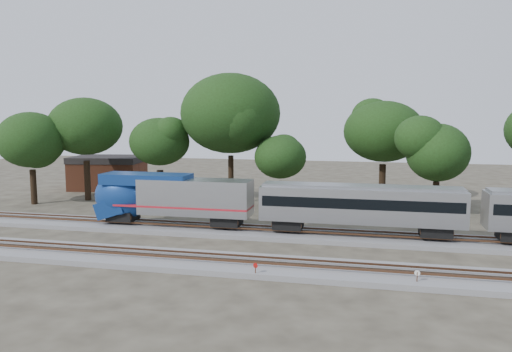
{
  "coord_description": "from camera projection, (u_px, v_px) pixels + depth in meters",
  "views": [
    {
      "loc": [
        8.46,
        -38.02,
        11.09
      ],
      "look_at": [
        -1.26,
        5.0,
        5.57
      ],
      "focal_mm": 35.0,
      "sensor_mm": 36.0,
      "label": 1
    }
  ],
  "objects": [
    {
      "name": "tree_1",
      "position": [
        85.0,
        126.0,
        63.22
      ],
      "size": [
        9.65,
        9.65,
        13.61
      ],
      "color": "black",
      "rests_on": "ground"
    },
    {
      "name": "tree_6",
      "position": [
        438.0,
        153.0,
        53.87
      ],
      "size": [
        7.04,
        7.04,
        9.93
      ],
      "color": "black",
      "rests_on": "ground"
    },
    {
      "name": "tree_4",
      "position": [
        280.0,
        157.0,
        57.69
      ],
      "size": [
        6.21,
        6.21,
        8.75
      ],
      "color": "black",
      "rests_on": "ground"
    },
    {
      "name": "track_near",
      "position": [
        246.0,
        265.0,
        36.13
      ],
      "size": [
        160.0,
        5.0,
        0.73
      ],
      "color": "slate",
      "rests_on": "ground"
    },
    {
      "name": "brick_building",
      "position": [
        108.0,
        172.0,
        73.9
      ],
      "size": [
        10.99,
        8.47,
        4.85
      ],
      "rotation": [
        0.0,
        0.0,
        0.14
      ],
      "color": "brown",
      "rests_on": "ground"
    },
    {
      "name": "switch_stand_white",
      "position": [
        417.0,
        277.0,
        31.92
      ],
      "size": [
        0.36,
        0.12,
        1.15
      ],
      "rotation": [
        0.0,
        0.0,
        -0.23
      ],
      "color": "#512D19",
      "rests_on": "ground"
    },
    {
      "name": "tree_0",
      "position": [
        31.0,
        140.0,
        60.65
      ],
      "size": [
        8.06,
        8.06,
        11.37
      ],
      "color": "black",
      "rests_on": "ground"
    },
    {
      "name": "switch_lever",
      "position": [
        325.0,
        278.0,
        33.39
      ],
      "size": [
        0.57,
        0.44,
        0.3
      ],
      "primitive_type": "cube",
      "rotation": [
        0.0,
        0.0,
        0.32
      ],
      "color": "#512D19",
      "rests_on": "ground"
    },
    {
      "name": "tree_5",
      "position": [
        384.0,
        132.0,
        62.04
      ],
      "size": [
        9.03,
        9.03,
        12.74
      ],
      "color": "black",
      "rests_on": "ground"
    },
    {
      "name": "ground",
      "position": [
        258.0,
        253.0,
        40.03
      ],
      "size": [
        160.0,
        160.0,
        0.0
      ],
      "primitive_type": "plane",
      "color": "#383328",
      "rests_on": "ground"
    },
    {
      "name": "tree_2",
      "position": [
        159.0,
        142.0,
        61.41
      ],
      "size": [
        7.79,
        7.79,
        10.98
      ],
      "color": "black",
      "rests_on": "ground"
    },
    {
      "name": "track_far",
      "position": [
        272.0,
        233.0,
        45.81
      ],
      "size": [
        160.0,
        5.0,
        0.73
      ],
      "color": "slate",
      "rests_on": "ground"
    },
    {
      "name": "switch_stand_red",
      "position": [
        255.0,
        269.0,
        33.61
      ],
      "size": [
        0.34,
        0.16,
        1.1
      ],
      "rotation": [
        0.0,
        0.0,
        -0.38
      ],
      "color": "#512D19",
      "rests_on": "ground"
    },
    {
      "name": "tree_3",
      "position": [
        231.0,
        114.0,
        60.57
      ],
      "size": [
        11.3,
        11.3,
        15.93
      ],
      "color": "black",
      "rests_on": "ground"
    }
  ]
}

